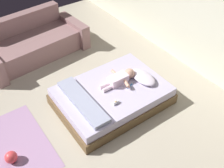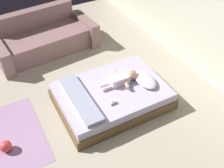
# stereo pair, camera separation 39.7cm
# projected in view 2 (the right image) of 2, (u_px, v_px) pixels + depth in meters

# --- Properties ---
(ground_plane) EXTENTS (8.00, 8.00, 0.00)m
(ground_plane) POSITION_uv_depth(u_px,v_px,m) (55.00, 133.00, 4.14)
(ground_plane) COLOR #AFA590
(wall_behind_bed) EXTENTS (8.00, 0.12, 2.72)m
(wall_behind_bed) POSITION_uv_depth(u_px,v_px,m) (221.00, 9.00, 4.30)
(wall_behind_bed) COLOR beige
(wall_behind_bed) RESTS_ON ground_plane
(bed) EXTENTS (1.29, 1.82, 0.34)m
(bed) POSITION_uv_depth(u_px,v_px,m) (112.00, 96.00, 4.52)
(bed) COLOR brown
(bed) RESTS_ON ground_plane
(pillow) EXTENTS (0.51, 0.29, 0.10)m
(pillow) POSITION_uv_depth(u_px,v_px,m) (145.00, 80.00, 4.49)
(pillow) COLOR silver
(pillow) RESTS_ON bed
(baby) EXTENTS (0.50, 0.67, 0.18)m
(baby) POSITION_uv_depth(u_px,v_px,m) (122.00, 79.00, 4.48)
(baby) COLOR white
(baby) RESTS_ON bed
(toothbrush) EXTENTS (0.06, 0.16, 0.02)m
(toothbrush) POSITION_uv_depth(u_px,v_px,m) (131.00, 87.00, 4.42)
(toothbrush) COLOR #2F91E8
(toothbrush) RESTS_ON bed
(couch) EXTENTS (1.21, 2.16, 0.80)m
(couch) POSITION_uv_depth(u_px,v_px,m) (44.00, 38.00, 5.68)
(couch) COLOR gray
(couch) RESTS_ON ground_plane
(rug) EXTENTS (1.44, 1.04, 0.01)m
(rug) POSITION_uv_depth(u_px,v_px,m) (7.00, 138.00, 4.06)
(rug) COLOR #A982A8
(rug) RESTS_ON ground_plane
(toy_ball) EXTENTS (0.18, 0.18, 0.18)m
(toy_ball) POSITION_uv_depth(u_px,v_px,m) (6.00, 146.00, 3.84)
(toy_ball) COLOR #E04045
(toy_ball) RESTS_ON rug
(blanket) EXTENTS (1.16, 0.28, 0.07)m
(blanket) POSITION_uv_depth(u_px,v_px,m) (80.00, 98.00, 4.18)
(blanket) COLOR #969BB4
(blanket) RESTS_ON bed
(baby_bottle) EXTENTS (0.06, 0.11, 0.07)m
(baby_bottle) POSITION_uv_depth(u_px,v_px,m) (113.00, 103.00, 4.12)
(baby_bottle) COLOR white
(baby_bottle) RESTS_ON bed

